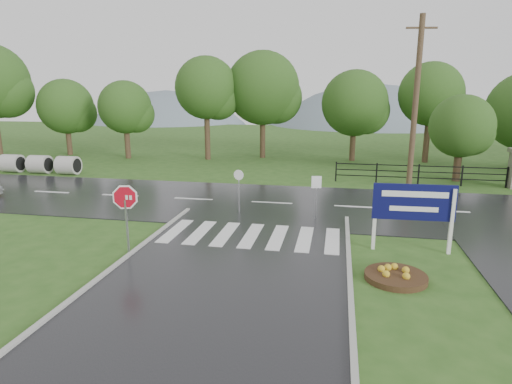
# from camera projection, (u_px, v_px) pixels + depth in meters

# --- Properties ---
(ground) EXTENTS (120.00, 120.00, 0.00)m
(ground) POSITION_uv_depth(u_px,v_px,m) (213.00, 299.00, 11.25)
(ground) COLOR #2D541C
(ground) RESTS_ON ground
(main_road) EXTENTS (90.00, 8.00, 0.04)m
(main_road) POSITION_uv_depth(u_px,v_px,m) (272.00, 204.00, 20.81)
(main_road) COLOR black
(main_road) RESTS_ON ground
(walkway) EXTENTS (2.20, 11.00, 0.04)m
(walkway) POSITION_uv_depth(u_px,v_px,m) (508.00, 264.00, 13.51)
(walkway) COLOR #28282B
(walkway) RESTS_ON ground
(crosswalk) EXTENTS (6.50, 2.80, 0.02)m
(crosswalk) POSITION_uv_depth(u_px,v_px,m) (251.00, 235.00, 16.01)
(crosswalk) COLOR silver
(crosswalk) RESTS_ON ground
(fence_west) EXTENTS (9.58, 0.08, 1.20)m
(fence_west) POSITION_uv_depth(u_px,v_px,m) (419.00, 172.00, 24.95)
(fence_west) COLOR black
(fence_west) RESTS_ON ground
(hills) EXTENTS (102.00, 48.00, 48.00)m
(hills) POSITION_uv_depth(u_px,v_px,m) (338.00, 212.00, 76.29)
(hills) COLOR slate
(hills) RESTS_ON ground
(treeline) EXTENTS (83.20, 5.20, 10.00)m
(treeline) POSITION_uv_depth(u_px,v_px,m) (311.00, 160.00, 34.01)
(treeline) COLOR #244A17
(treeline) RESTS_ON ground
(culvert_pipes) EXTENTS (5.50, 1.20, 1.20)m
(culvert_pipes) POSITION_uv_depth(u_px,v_px,m) (40.00, 164.00, 28.47)
(culvert_pipes) COLOR #9E9B93
(culvert_pipes) RESTS_ON ground
(stop_sign) EXTENTS (1.08, 0.30, 2.51)m
(stop_sign) POSITION_uv_depth(u_px,v_px,m) (125.00, 203.00, 14.00)
(stop_sign) COLOR #939399
(stop_sign) RESTS_ON ground
(estate_billboard) EXTENTS (2.68, 0.17, 2.35)m
(estate_billboard) POSITION_uv_depth(u_px,v_px,m) (414.00, 206.00, 14.21)
(estate_billboard) COLOR silver
(estate_billboard) RESTS_ON ground
(flower_bed) EXTENTS (1.78, 1.78, 0.36)m
(flower_bed) POSITION_uv_depth(u_px,v_px,m) (396.00, 275.00, 12.34)
(flower_bed) COLOR #332111
(flower_bed) RESTS_ON ground
(reg_sign_small) EXTENTS (0.42, 0.09, 1.89)m
(reg_sign_small) POSITION_uv_depth(u_px,v_px,m) (316.00, 188.00, 17.90)
(reg_sign_small) COLOR #939399
(reg_sign_small) RESTS_ON ground
(reg_sign_round) EXTENTS (0.46, 0.10, 1.98)m
(reg_sign_round) POSITION_uv_depth(u_px,v_px,m) (239.00, 185.00, 18.85)
(reg_sign_round) COLOR #939399
(reg_sign_round) RESTS_ON ground
(utility_pole_east) EXTENTS (1.66, 0.36, 9.36)m
(utility_pole_east) POSITION_uv_depth(u_px,v_px,m) (416.00, 102.00, 23.66)
(utility_pole_east) COLOR #473523
(utility_pole_east) RESTS_ON ground
(entrance_tree_left) EXTENTS (3.71, 3.71, 5.18)m
(entrance_tree_left) POSITION_uv_depth(u_px,v_px,m) (462.00, 126.00, 25.34)
(entrance_tree_left) COLOR #3D2B1C
(entrance_tree_left) RESTS_ON ground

